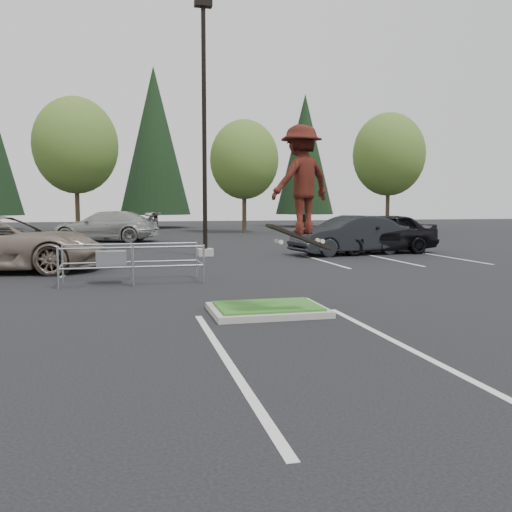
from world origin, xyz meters
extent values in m
plane|color=black|center=(0.00, 0.00, 0.00)|extent=(120.00, 120.00, 0.00)
cube|color=#9D9A92|center=(0.00, 0.00, 0.06)|extent=(2.20, 1.60, 0.12)
cube|color=#265B1C|center=(0.00, 0.00, 0.13)|extent=(1.95, 1.35, 0.05)
cube|color=silver|center=(-4.50, 9.00, 0.00)|extent=(0.12, 5.20, 0.01)
cube|color=silver|center=(4.50, 9.00, 0.00)|extent=(0.12, 5.20, 0.01)
cube|color=silver|center=(7.20, 9.00, 0.00)|extent=(0.12, 5.20, 0.01)
cube|color=silver|center=(9.90, 9.00, 0.00)|extent=(0.12, 5.20, 0.01)
cube|color=silver|center=(-1.35, -3.00, 0.00)|extent=(0.12, 6.00, 0.01)
cube|color=silver|center=(1.35, -3.00, 0.00)|extent=(0.12, 6.00, 0.01)
cube|color=#9D9A92|center=(0.50, 12.00, 0.15)|extent=(0.60, 0.60, 0.30)
cylinder|color=black|center=(0.50, 12.00, 5.00)|extent=(0.18, 0.18, 10.00)
cube|color=black|center=(0.50, 12.00, 10.00)|extent=(0.70, 0.35, 0.25)
cylinder|color=#38281C|center=(-6.00, 30.50, 1.75)|extent=(0.32, 0.32, 3.50)
ellipsoid|color=#306625|center=(-6.00, 30.50, 6.26)|extent=(5.89, 5.89, 6.77)
sphere|color=#306625|center=(-5.40, 30.20, 5.52)|extent=(3.68, 3.68, 3.68)
sphere|color=#306625|center=(-6.50, 30.90, 5.70)|extent=(4.05, 4.05, 4.05)
cylinder|color=#38281C|center=(6.00, 29.80, 1.52)|extent=(0.32, 0.32, 3.04)
ellipsoid|color=#306625|center=(6.00, 29.80, 5.44)|extent=(5.12, 5.12, 5.89)
sphere|color=#306625|center=(6.60, 29.50, 4.80)|extent=(3.20, 3.20, 3.20)
sphere|color=#306625|center=(5.50, 30.20, 4.96)|extent=(3.52, 3.52, 3.52)
cylinder|color=#38281C|center=(18.00, 30.30, 1.71)|extent=(0.32, 0.32, 3.42)
ellipsoid|color=#306625|center=(18.00, 30.30, 6.12)|extent=(5.76, 5.76, 6.62)
sphere|color=#306625|center=(18.60, 30.00, 5.40)|extent=(3.60, 3.60, 3.60)
sphere|color=#306625|center=(17.50, 30.70, 5.58)|extent=(3.96, 3.96, 3.96)
cylinder|color=#38281C|center=(0.00, 40.50, 0.60)|extent=(0.36, 0.36, 1.20)
cone|color=black|center=(0.00, 40.50, 7.85)|extent=(6.38, 6.38, 13.30)
cylinder|color=#38281C|center=(14.00, 39.50, 0.60)|extent=(0.36, 0.36, 1.20)
cone|color=black|center=(14.00, 39.50, 6.85)|extent=(5.50, 5.50, 11.30)
cylinder|color=gray|center=(-4.31, 4.09, 0.53)|extent=(0.05, 0.05, 1.05)
cylinder|color=gray|center=(-4.34, 5.37, 0.53)|extent=(0.05, 0.05, 1.05)
cylinder|color=gray|center=(-2.49, 4.14, 0.53)|extent=(0.05, 0.05, 1.05)
cylinder|color=gray|center=(-2.51, 5.41, 0.53)|extent=(0.05, 0.05, 1.05)
cylinder|color=gray|center=(-0.66, 4.18, 0.53)|extent=(0.05, 0.05, 1.05)
cylinder|color=gray|center=(-0.69, 5.46, 0.53)|extent=(0.05, 0.05, 1.05)
cylinder|color=gray|center=(-2.49, 4.14, 0.50)|extent=(3.66, 0.13, 0.05)
cylinder|color=gray|center=(-2.49, 4.14, 1.01)|extent=(3.66, 0.13, 0.05)
cylinder|color=gray|center=(-2.51, 5.41, 0.50)|extent=(3.66, 0.13, 0.05)
cylinder|color=gray|center=(-2.51, 5.41, 1.01)|extent=(3.66, 0.13, 0.05)
cube|color=gray|center=(-3.05, 4.76, 0.66)|extent=(0.79, 0.49, 0.44)
cube|color=black|center=(0.32, -1.00, 1.53)|extent=(1.20, 0.45, 0.48)
cylinder|color=silver|center=(-0.06, -1.13, 1.46)|extent=(0.08, 0.04, 0.08)
cylinder|color=silver|center=(-0.06, -0.87, 1.46)|extent=(0.08, 0.04, 0.08)
cylinder|color=silver|center=(0.70, -1.13, 1.46)|extent=(0.08, 0.04, 0.08)
cylinder|color=silver|center=(0.70, -0.87, 1.46)|extent=(0.08, 0.04, 0.08)
imported|color=maroon|center=(0.32, -1.00, 2.53)|extent=(1.40, 1.15, 1.89)
imported|color=gray|center=(-6.50, 8.32, 0.88)|extent=(6.66, 3.65, 1.77)
imported|color=black|center=(6.50, 11.25, 0.82)|extent=(5.20, 2.54, 1.64)
imported|color=black|center=(8.00, 11.50, 0.88)|extent=(5.31, 2.50, 1.76)
imported|color=#A4A5A0|center=(-3.72, 22.00, 0.87)|extent=(6.44, 4.04, 1.74)
camera|label=1|loc=(-2.63, -10.04, 2.10)|focal=38.00mm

